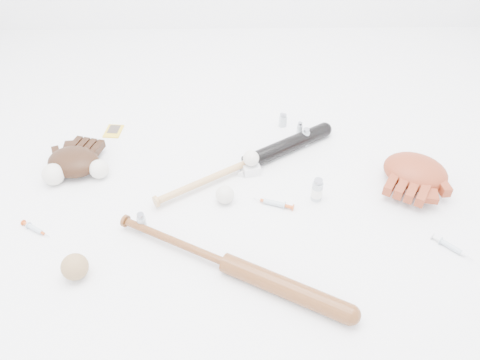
{
  "coord_description": "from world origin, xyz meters",
  "views": [
    {
      "loc": [
        -0.02,
        -1.25,
        1.17
      ],
      "look_at": [
        -0.0,
        0.02,
        0.06
      ],
      "focal_mm": 35.0,
      "sensor_mm": 36.0,
      "label": 1
    }
  ],
  "objects_px": {
    "bat_wood": "(227,263)",
    "glove_dark": "(73,161)",
    "pedestal": "(251,168)",
    "bat_dark": "(248,162)"
  },
  "relations": [
    {
      "from": "bat_wood",
      "to": "glove_dark",
      "type": "xyz_separation_m",
      "value": [
        -0.59,
        0.5,
        0.01
      ]
    },
    {
      "from": "bat_wood",
      "to": "pedestal",
      "type": "relative_size",
      "value": 12.96
    },
    {
      "from": "glove_dark",
      "to": "pedestal",
      "type": "xyz_separation_m",
      "value": [
        0.68,
        -0.02,
        -0.03
      ]
    },
    {
      "from": "bat_dark",
      "to": "pedestal",
      "type": "height_order",
      "value": "bat_dark"
    },
    {
      "from": "glove_dark",
      "to": "pedestal",
      "type": "distance_m",
      "value": 0.69
    },
    {
      "from": "bat_dark",
      "to": "bat_wood",
      "type": "xyz_separation_m",
      "value": [
        -0.08,
        -0.49,
        -0.0
      ]
    },
    {
      "from": "bat_dark",
      "to": "glove_dark",
      "type": "relative_size",
      "value": 3.51
    },
    {
      "from": "glove_dark",
      "to": "pedestal",
      "type": "height_order",
      "value": "glove_dark"
    },
    {
      "from": "bat_wood",
      "to": "glove_dark",
      "type": "bearing_deg",
      "value": 168.59
    },
    {
      "from": "bat_wood",
      "to": "glove_dark",
      "type": "height_order",
      "value": "glove_dark"
    }
  ]
}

